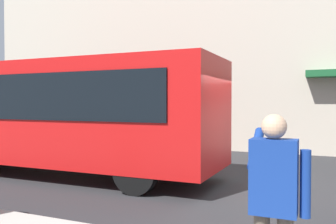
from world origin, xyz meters
The scene contains 4 objects.
ground_plane centered at (0.00, 0.00, 0.00)m, with size 60.00×60.00×0.00m, color #2B2B2D.
building_facade_far centered at (-0.02, -6.80, 5.99)m, with size 28.00×1.55×12.00m.
red_bus centered at (4.78, 0.15, 1.68)m, with size 9.05×2.54×3.08m.
pedestrian_photographer centered at (-1.49, 4.63, 1.14)m, with size 0.53×0.52×1.70m.
Camera 1 is at (-1.87, 7.86, 1.94)m, focal length 38.12 mm.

